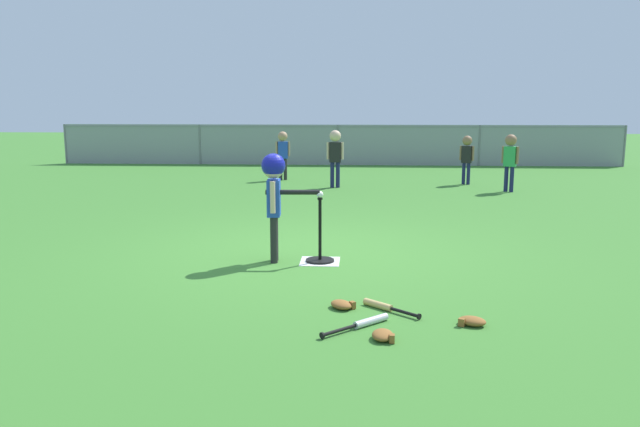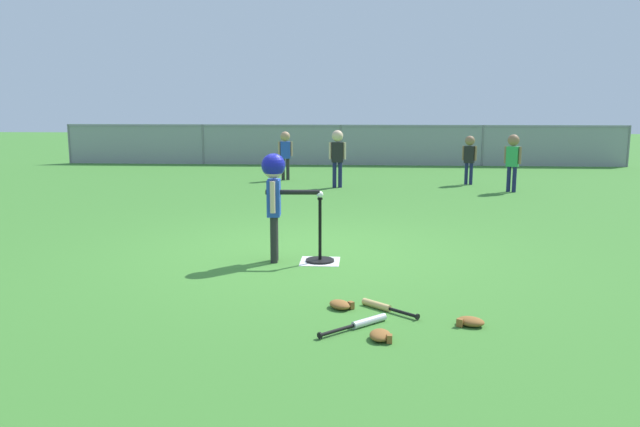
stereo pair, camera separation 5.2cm
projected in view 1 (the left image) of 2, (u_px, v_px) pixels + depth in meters
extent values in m
plane|color=#3D7A2D|center=(310.00, 252.00, 7.51)|extent=(60.00, 60.00, 0.00)
cube|color=white|center=(320.00, 261.00, 7.08)|extent=(0.44, 0.44, 0.01)
cylinder|color=black|center=(320.00, 260.00, 7.08)|extent=(0.32, 0.32, 0.03)
cylinder|color=black|center=(320.00, 229.00, 7.02)|extent=(0.04, 0.04, 0.70)
cylinder|color=black|center=(320.00, 199.00, 6.96)|extent=(0.06, 0.06, 0.02)
sphere|color=white|center=(320.00, 194.00, 6.95)|extent=(0.07, 0.07, 0.07)
cylinder|color=#262626|center=(275.00, 238.00, 7.10)|extent=(0.08, 0.08, 0.52)
cylinder|color=#262626|center=(274.00, 240.00, 6.98)|extent=(0.08, 0.08, 0.52)
cube|color=#2347B7|center=(274.00, 198.00, 6.96)|extent=(0.15, 0.24, 0.41)
cylinder|color=beige|center=(275.00, 193.00, 7.10)|extent=(0.06, 0.06, 0.35)
cylinder|color=beige|center=(273.00, 197.00, 6.81)|extent=(0.06, 0.06, 0.35)
sphere|color=beige|center=(273.00, 168.00, 6.90)|extent=(0.23, 0.23, 0.23)
sphere|color=#141999|center=(273.00, 166.00, 6.90)|extent=(0.27, 0.27, 0.27)
cylinder|color=black|center=(293.00, 192.00, 6.95)|extent=(0.60, 0.09, 0.06)
cylinder|color=#262626|center=(285.00, 169.00, 14.53)|extent=(0.08, 0.08, 0.50)
cylinder|color=#262626|center=(281.00, 169.00, 14.52)|extent=(0.08, 0.08, 0.50)
cube|color=#2347B7|center=(283.00, 150.00, 14.45)|extent=(0.24, 0.17, 0.39)
cylinder|color=tan|center=(289.00, 149.00, 14.46)|extent=(0.06, 0.06, 0.33)
cylinder|color=tan|center=(277.00, 149.00, 14.43)|extent=(0.06, 0.06, 0.33)
sphere|color=tan|center=(283.00, 136.00, 14.40)|extent=(0.22, 0.22, 0.22)
cylinder|color=#191E4C|center=(512.00, 179.00, 12.56)|extent=(0.08, 0.08, 0.51)
cylinder|color=#191E4C|center=(506.00, 179.00, 12.62)|extent=(0.08, 0.08, 0.51)
cube|color=green|center=(510.00, 156.00, 12.51)|extent=(0.27, 0.23, 0.40)
cylinder|color=#8C6647|center=(517.00, 155.00, 12.43)|extent=(0.06, 0.06, 0.34)
cylinder|color=#8C6647|center=(503.00, 155.00, 12.58)|extent=(0.06, 0.06, 0.34)
sphere|color=#8C6647|center=(511.00, 140.00, 12.45)|extent=(0.23, 0.23, 0.23)
cylinder|color=#191E4C|center=(468.00, 174.00, 13.72)|extent=(0.07, 0.07, 0.47)
cylinder|color=#191E4C|center=(464.00, 174.00, 13.76)|extent=(0.07, 0.07, 0.47)
cube|color=black|center=(467.00, 154.00, 13.66)|extent=(0.24, 0.20, 0.37)
cylinder|color=#8C6647|center=(473.00, 153.00, 13.60)|extent=(0.05, 0.05, 0.32)
cylinder|color=#8C6647|center=(461.00, 153.00, 13.71)|extent=(0.05, 0.05, 0.32)
sphere|color=#8C6647|center=(467.00, 141.00, 13.61)|extent=(0.21, 0.21, 0.21)
cylinder|color=#191E4C|center=(338.00, 175.00, 13.23)|extent=(0.08, 0.08, 0.54)
cylinder|color=#191E4C|center=(332.00, 175.00, 13.23)|extent=(0.08, 0.08, 0.54)
cube|color=black|center=(335.00, 152.00, 13.15)|extent=(0.24, 0.14, 0.42)
cylinder|color=beige|center=(342.00, 151.00, 13.13)|extent=(0.06, 0.06, 0.36)
cylinder|color=beige|center=(328.00, 151.00, 13.15)|extent=(0.06, 0.06, 0.36)
sphere|color=beige|center=(335.00, 136.00, 13.09)|extent=(0.24, 0.24, 0.24)
cylinder|color=silver|center=(371.00, 321.00, 5.07)|extent=(0.29, 0.27, 0.06)
cylinder|color=black|center=(339.00, 330.00, 4.85)|extent=(0.27, 0.25, 0.03)
cylinder|color=black|center=(322.00, 335.00, 4.75)|extent=(0.05, 0.05, 0.05)
cylinder|color=#DBB266|center=(378.00, 305.00, 5.47)|extent=(0.26, 0.24, 0.06)
cylinder|color=black|center=(405.00, 312.00, 5.27)|extent=(0.24, 0.21, 0.03)
cylinder|color=black|center=(419.00, 317.00, 5.17)|extent=(0.04, 0.05, 0.05)
ellipsoid|color=brown|center=(382.00, 335.00, 4.75)|extent=(0.17, 0.23, 0.07)
cube|color=brown|center=(392.00, 339.00, 4.67)|extent=(0.04, 0.05, 0.06)
ellipsoid|color=brown|center=(472.00, 321.00, 5.05)|extent=(0.27, 0.24, 0.07)
cube|color=brown|center=(462.00, 322.00, 5.02)|extent=(0.06, 0.06, 0.06)
ellipsoid|color=brown|center=(341.00, 305.00, 5.46)|extent=(0.26, 0.27, 0.07)
cube|color=brown|center=(353.00, 305.00, 5.45)|extent=(0.06, 0.06, 0.06)
cylinder|color=slate|center=(66.00, 144.00, 18.44)|extent=(0.06, 0.06, 1.15)
cylinder|color=slate|center=(200.00, 144.00, 18.21)|extent=(0.06, 0.06, 1.15)
cylinder|color=slate|center=(338.00, 145.00, 17.98)|extent=(0.06, 0.06, 1.15)
cylinder|color=slate|center=(479.00, 145.00, 17.74)|extent=(0.06, 0.06, 1.15)
cylinder|color=slate|center=(625.00, 146.00, 17.51)|extent=(0.06, 0.06, 1.15)
cube|color=gray|center=(338.00, 127.00, 17.89)|extent=(16.00, 0.03, 0.03)
cube|color=gray|center=(338.00, 145.00, 17.98)|extent=(16.00, 0.01, 1.15)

